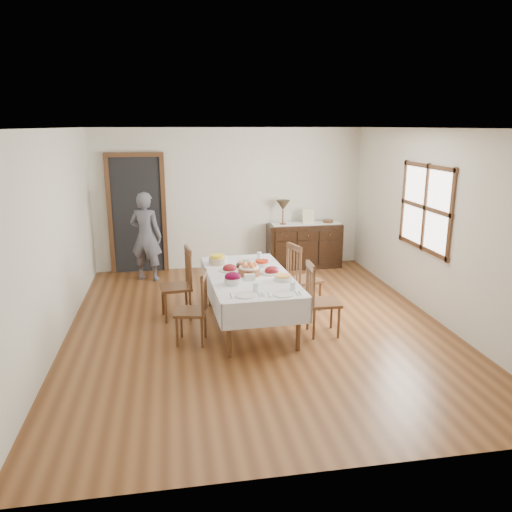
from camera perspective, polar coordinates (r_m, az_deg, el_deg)
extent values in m
plane|color=brown|center=(6.84, 0.14, -7.93)|extent=(6.00, 6.00, 0.00)
cube|color=white|center=(6.31, 0.16, 14.41)|extent=(5.00, 6.00, 0.02)
cube|color=silver|center=(9.38, -3.01, 6.51)|extent=(5.00, 0.02, 2.60)
cube|color=silver|center=(3.65, 8.29, -6.88)|extent=(5.00, 0.02, 2.60)
cube|color=silver|center=(6.52, -22.07, 1.82)|extent=(0.02, 6.00, 2.60)
cube|color=silver|center=(7.30, 19.91, 3.30)|extent=(0.02, 6.00, 2.60)
cube|color=white|center=(7.52, 18.85, 5.25)|extent=(0.02, 1.30, 1.10)
cube|color=#51321B|center=(7.51, 18.76, 5.25)|extent=(0.03, 1.46, 1.26)
cube|color=black|center=(9.34, -13.40, 4.54)|extent=(0.90, 0.06, 2.10)
cube|color=#51321B|center=(9.32, -13.41, 4.52)|extent=(1.04, 0.08, 2.18)
cube|color=silver|center=(6.61, -0.78, -2.31)|extent=(1.11, 2.09, 0.04)
cylinder|color=#51321B|center=(5.84, -3.11, -8.52)|extent=(0.06, 0.06, 0.66)
cylinder|color=#51321B|center=(6.02, 4.88, -7.84)|extent=(0.06, 0.06, 0.66)
cylinder|color=#51321B|center=(7.49, -5.27, -3.27)|extent=(0.06, 0.06, 0.66)
cylinder|color=#51321B|center=(7.63, 1.00, -2.87)|extent=(0.06, 0.06, 0.66)
cube|color=silver|center=(6.57, -5.26, -3.75)|extent=(0.11, 2.09, 0.32)
cube|color=silver|center=(6.77, 3.57, -3.17)|extent=(0.11, 2.09, 0.32)
cube|color=silver|center=(5.70, 1.30, -6.64)|extent=(1.07, 0.07, 0.32)
cube|color=silver|center=(7.62, -2.32, -1.09)|extent=(1.07, 0.07, 0.32)
cube|color=#51321B|center=(6.24, -7.46, -6.34)|extent=(0.45, 0.45, 0.04)
cylinder|color=#51321B|center=(6.48, -8.53, -7.58)|extent=(0.03, 0.03, 0.39)
cylinder|color=#51321B|center=(6.20, -9.03, -8.64)|extent=(0.03, 0.03, 0.39)
cylinder|color=#51321B|center=(6.44, -5.83, -7.65)|extent=(0.03, 0.03, 0.39)
cylinder|color=#51321B|center=(6.16, -6.20, -8.73)|extent=(0.03, 0.03, 0.39)
cylinder|color=#51321B|center=(6.28, -5.76, -3.70)|extent=(0.04, 0.04, 0.50)
cylinder|color=#51321B|center=(5.98, -6.16, -4.68)|extent=(0.04, 0.04, 0.50)
cube|color=#51321B|center=(6.06, -6.01, -2.24)|extent=(0.11, 0.36, 0.07)
cylinder|color=#51321B|center=(6.21, -5.85, -4.09)|extent=(0.02, 0.02, 0.41)
cylinder|color=#51321B|center=(6.13, -5.95, -4.33)|extent=(0.02, 0.02, 0.41)
cylinder|color=#51321B|center=(6.06, -6.05, -4.58)|extent=(0.02, 0.02, 0.41)
cube|color=#51321B|center=(7.05, -9.18, -3.55)|extent=(0.47, 0.47, 0.04)
cylinder|color=#51321B|center=(7.27, -10.61, -5.00)|extent=(0.04, 0.04, 0.43)
cylinder|color=#51321B|center=(6.95, -10.29, -5.91)|extent=(0.04, 0.04, 0.43)
cylinder|color=#51321B|center=(7.31, -7.97, -4.78)|extent=(0.04, 0.04, 0.43)
cylinder|color=#51321B|center=(6.99, -7.53, -5.67)|extent=(0.04, 0.04, 0.43)
cylinder|color=#51321B|center=(7.16, -7.97, -0.88)|extent=(0.04, 0.04, 0.56)
cylinder|color=#51321B|center=(6.82, -7.49, -1.65)|extent=(0.04, 0.04, 0.56)
cube|color=#51321B|center=(6.93, -7.81, 0.64)|extent=(0.09, 0.40, 0.08)
cylinder|color=#51321B|center=(7.09, -7.85, -1.22)|extent=(0.02, 0.02, 0.46)
cylinder|color=#51321B|center=(7.00, -7.73, -1.41)|extent=(0.02, 0.02, 0.46)
cylinder|color=#51321B|center=(6.92, -7.61, -1.61)|extent=(0.02, 0.02, 0.46)
cube|color=#51321B|center=(6.49, 7.72, -5.30)|extent=(0.41, 0.41, 0.04)
cylinder|color=#51321B|center=(6.47, 9.43, -7.56)|extent=(0.03, 0.03, 0.41)
cylinder|color=#51321B|center=(6.75, 8.62, -6.54)|extent=(0.03, 0.03, 0.41)
cylinder|color=#51321B|center=(6.38, 6.64, -7.77)|extent=(0.03, 0.03, 0.41)
cylinder|color=#51321B|center=(6.67, 5.94, -6.72)|extent=(0.03, 0.03, 0.41)
cylinder|color=#51321B|center=(6.20, 6.62, -3.62)|extent=(0.04, 0.04, 0.53)
cylinder|color=#51321B|center=(6.51, 5.87, -2.69)|extent=(0.04, 0.04, 0.53)
cube|color=#51321B|center=(6.29, 6.29, -1.16)|extent=(0.05, 0.38, 0.08)
cylinder|color=#51321B|center=(6.28, 6.42, -3.54)|extent=(0.02, 0.02, 0.44)
cylinder|color=#51321B|center=(6.36, 6.23, -3.31)|extent=(0.02, 0.02, 0.44)
cylinder|color=#51321B|center=(6.44, 6.05, -3.07)|extent=(0.02, 0.02, 0.44)
cube|color=#51321B|center=(7.33, 5.58, -2.73)|extent=(0.51, 0.51, 0.04)
cylinder|color=#51321B|center=(7.36, 7.33, -4.63)|extent=(0.04, 0.04, 0.42)
cylinder|color=#51321B|center=(7.62, 5.96, -3.89)|extent=(0.04, 0.04, 0.42)
cylinder|color=#51321B|center=(7.19, 5.08, -5.03)|extent=(0.04, 0.04, 0.42)
cylinder|color=#51321B|center=(7.46, 3.76, -4.26)|extent=(0.04, 0.04, 0.42)
cylinder|color=#51321B|center=(7.02, 5.07, -1.17)|extent=(0.04, 0.04, 0.55)
cylinder|color=#51321B|center=(7.31, 3.66, -0.49)|extent=(0.04, 0.04, 0.55)
cube|color=#51321B|center=(7.10, 4.39, 1.02)|extent=(0.15, 0.39, 0.08)
cylinder|color=#51321B|center=(7.09, 4.70, -1.15)|extent=(0.02, 0.02, 0.45)
cylinder|color=#51321B|center=(7.17, 4.35, -0.98)|extent=(0.02, 0.02, 0.45)
cylinder|color=#51321B|center=(7.24, 4.00, -0.81)|extent=(0.02, 0.02, 0.45)
cube|color=black|center=(9.53, 5.51, 1.19)|extent=(1.39, 0.46, 0.83)
cube|color=black|center=(9.15, 3.42, 2.27)|extent=(0.39, 0.02, 0.17)
sphere|color=brown|center=(9.13, 3.45, 2.24)|extent=(0.03, 0.03, 0.03)
cube|color=black|center=(9.25, 5.94, 2.35)|extent=(0.39, 0.02, 0.17)
sphere|color=brown|center=(9.23, 5.97, 2.33)|extent=(0.03, 0.03, 0.03)
cube|color=black|center=(9.37, 8.40, 2.43)|extent=(0.39, 0.02, 0.17)
sphere|color=brown|center=(9.35, 8.44, 2.41)|extent=(0.03, 0.03, 0.03)
imported|color=#53555F|center=(8.81, -12.49, 2.53)|extent=(0.60, 0.50, 1.65)
cylinder|color=brown|center=(6.57, -0.80, -1.80)|extent=(0.29, 0.29, 0.10)
cylinder|color=white|center=(6.55, -0.80, -1.32)|extent=(0.26, 0.26, 0.02)
sphere|color=#D6753B|center=(6.55, -0.18, -1.04)|extent=(0.08, 0.08, 0.08)
sphere|color=#D6753B|center=(6.61, -0.70, -0.90)|extent=(0.08, 0.08, 0.08)
sphere|color=#D6753B|center=(6.57, -1.36, -0.99)|extent=(0.08, 0.08, 0.08)
sphere|color=#D6753B|center=(6.49, -1.25, -1.19)|extent=(0.08, 0.08, 0.08)
sphere|color=#D6753B|center=(6.48, -0.51, -1.22)|extent=(0.08, 0.08, 0.08)
cylinder|color=black|center=(6.93, -1.35, -1.13)|extent=(0.23, 0.23, 0.05)
ellipsoid|color=pink|center=(6.92, -0.84, -0.71)|extent=(0.05, 0.05, 0.06)
ellipsoid|color=#6CB8EE|center=(6.96, -1.01, -0.63)|extent=(0.05, 0.05, 0.06)
ellipsoid|color=#94D571|center=(6.97, -1.34, -0.60)|extent=(0.05, 0.05, 0.06)
ellipsoid|color=#FFB84C|center=(6.96, -1.68, -0.63)|extent=(0.05, 0.05, 0.06)
ellipsoid|color=#D998EE|center=(6.93, -1.86, -0.71)|extent=(0.05, 0.05, 0.06)
ellipsoid|color=#DFB45B|center=(6.89, -1.81, -0.81)|extent=(0.05, 0.05, 0.06)
ellipsoid|color=pink|center=(6.86, -1.55, -0.87)|extent=(0.05, 0.05, 0.06)
ellipsoid|color=#6CB8EE|center=(6.86, -1.19, -0.87)|extent=(0.05, 0.05, 0.06)
ellipsoid|color=#94D571|center=(6.88, -0.91, -0.81)|extent=(0.05, 0.05, 0.06)
cylinder|color=silver|center=(6.78, -3.04, -1.64)|extent=(0.28, 0.28, 0.01)
ellipsoid|color=maroon|center=(6.77, -3.04, -1.40)|extent=(0.19, 0.16, 0.11)
cylinder|color=silver|center=(6.66, 1.80, -1.92)|extent=(0.29, 0.29, 0.02)
ellipsoid|color=maroon|center=(6.65, 1.81, -1.66)|extent=(0.19, 0.16, 0.11)
cylinder|color=silver|center=(6.22, -2.68, -2.87)|extent=(0.22, 0.22, 0.07)
ellipsoid|color=#570122|center=(6.20, -2.69, -2.35)|extent=(0.20, 0.17, 0.11)
cylinder|color=silver|center=(7.00, 0.67, -0.94)|extent=(0.21, 0.21, 0.05)
cylinder|color=red|center=(6.98, 0.67, -0.60)|extent=(0.18, 0.18, 0.03)
cylinder|color=tan|center=(7.11, -4.44, -0.55)|extent=(0.24, 0.24, 0.10)
cylinder|color=yellow|center=(7.09, -4.45, -0.03)|extent=(0.20, 0.20, 0.04)
cylinder|color=silver|center=(6.37, 3.12, -2.58)|extent=(0.23, 0.23, 0.05)
cylinder|color=#F4B44F|center=(6.36, 3.12, -2.26)|extent=(0.20, 0.20, 0.02)
cube|color=silver|center=(6.38, -0.73, -2.42)|extent=(0.14, 0.10, 0.07)
cylinder|color=silver|center=(5.80, -1.23, -4.51)|extent=(0.25, 0.25, 0.01)
cube|color=white|center=(5.78, -2.90, -4.63)|extent=(0.09, 0.12, 0.01)
cube|color=#BBBBC0|center=(5.77, -2.90, -4.57)|extent=(0.02, 0.16, 0.01)
cube|color=#BBBBC0|center=(5.82, 0.34, -4.45)|extent=(0.02, 0.18, 0.01)
cube|color=#BBBBC0|center=(5.83, 0.72, -4.43)|extent=(0.02, 0.14, 0.01)
cylinder|color=white|center=(5.94, -0.01, -3.56)|extent=(0.07, 0.07, 0.10)
cylinder|color=silver|center=(5.84, 3.14, -4.37)|extent=(0.25, 0.25, 0.01)
cube|color=white|center=(5.81, 1.50, -4.50)|extent=(0.09, 0.12, 0.01)
cube|color=#BBBBC0|center=(5.81, 1.50, -4.44)|extent=(0.02, 0.16, 0.01)
cube|color=#BBBBC0|center=(5.88, 4.67, -4.30)|extent=(0.02, 0.18, 0.01)
cube|color=#BBBBC0|center=(5.89, 5.04, -4.28)|extent=(0.02, 0.14, 0.01)
cylinder|color=white|center=(6.00, 4.23, -3.43)|extent=(0.07, 0.07, 0.10)
cylinder|color=white|center=(7.22, -3.58, -0.33)|extent=(0.06, 0.06, 0.09)
cylinder|color=white|center=(7.36, 0.38, 0.05)|extent=(0.07, 0.07, 0.10)
cube|color=white|center=(9.48, 5.72, 3.72)|extent=(1.30, 0.35, 0.01)
cylinder|color=brown|center=(9.35, 3.08, 3.68)|extent=(0.12, 0.12, 0.03)
cylinder|color=brown|center=(9.32, 3.09, 4.52)|extent=(0.02, 0.02, 0.25)
cone|color=#3C3120|center=(9.28, 3.11, 5.83)|extent=(0.26, 0.26, 0.18)
cube|color=beige|center=(9.42, 6.01, 4.48)|extent=(0.22, 0.08, 0.28)
cylinder|color=#51321B|center=(9.60, 8.21, 3.94)|extent=(0.20, 0.20, 0.06)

